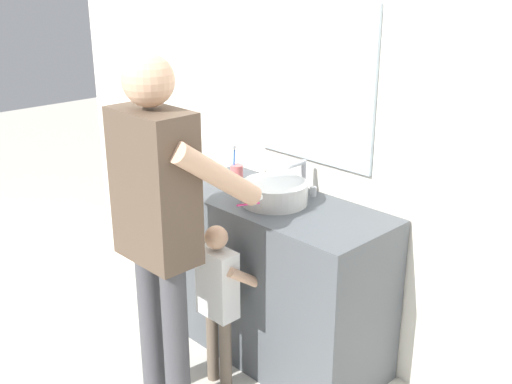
{
  "coord_description": "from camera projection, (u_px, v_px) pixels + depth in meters",
  "views": [
    {
      "loc": [
        2.01,
        -1.81,
        2.0
      ],
      "look_at": [
        0.0,
        0.15,
        0.98
      ],
      "focal_mm": 43.12,
      "sensor_mm": 36.0,
      "label": 1
    }
  ],
  "objects": [
    {
      "name": "sink_basin",
      "position": [
        274.0,
        192.0,
        3.09
      ],
      "size": [
        0.34,
        0.34,
        0.11
      ],
      "color": "silver",
      "rests_on": "vanity_cabinet"
    },
    {
      "name": "faucet",
      "position": [
        302.0,
        179.0,
        3.22
      ],
      "size": [
        0.18,
        0.14,
        0.18
      ],
      "color": "#B7BABF",
      "rests_on": "vanity_cabinet"
    },
    {
      "name": "toothbrush_cup",
      "position": [
        237.0,
        173.0,
        3.4
      ],
      "size": [
        0.07,
        0.07,
        0.21
      ],
      "color": "#D86666",
      "rests_on": "vanity_cabinet"
    },
    {
      "name": "vanity_cabinet",
      "position": [
        276.0,
        279.0,
        3.27
      ],
      "size": [
        1.22,
        0.54,
        0.88
      ],
      "primitive_type": "cube",
      "color": "#4C5156",
      "rests_on": "ground"
    },
    {
      "name": "adult_parent",
      "position": [
        159.0,
        208.0,
        2.69
      ],
      "size": [
        0.52,
        0.55,
        1.68
      ],
      "color": "#47474C",
      "rests_on": "ground"
    },
    {
      "name": "back_wall",
      "position": [
        321.0,
        102.0,
        3.17
      ],
      "size": [
        4.4,
        0.1,
        2.7
      ],
      "color": "silver",
      "rests_on": "ground"
    },
    {
      "name": "ground_plane",
      "position": [
        236.0,
        373.0,
        3.23
      ],
      "size": [
        14.0,
        14.0,
        0.0
      ],
      "primitive_type": "plane",
      "color": "silver"
    },
    {
      "name": "child_toddler",
      "position": [
        219.0,
        292.0,
        2.98
      ],
      "size": [
        0.27,
        0.27,
        0.87
      ],
      "color": "#6B5B4C",
      "rests_on": "ground"
    }
  ]
}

